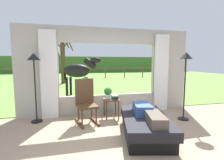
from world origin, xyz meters
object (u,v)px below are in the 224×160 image
Objects in this scene: book_stack at (115,97)px; floor_lamp_right at (186,65)px; potted_plant at (108,92)px; pasture_tree at (63,59)px; side_table at (111,102)px; horse at (78,71)px; recliner_sofa at (145,125)px; reclining_person at (146,112)px; rocking_chair at (86,101)px; floor_lamp_left at (34,67)px.

book_stack is 2.05m from floor_lamp_right.
potted_plant is 0.10× the size of pasture_tree.
pasture_tree is (-1.75, 7.88, 1.33)m from side_table.
potted_plant is 0.24m from book_stack.
horse reaches higher than potted_plant.
reclining_person is at bearing -77.13° from recliner_sofa.
potted_plant is at bearing 123.44° from reclining_person.
floor_lamp_left reaches higher than rocking_chair.
potted_plant is 1.55× the size of book_stack.
recliner_sofa is 1.99m from floor_lamp_right.
floor_lamp_left is 3.89m from floor_lamp_right.
horse reaches higher than recliner_sofa.
pasture_tree is (0.22, 7.81, 0.33)m from floor_lamp_left.
pasture_tree is at bearing 88.42° from floor_lamp_left.
reclining_person reaches higher than side_table.
horse is (-0.81, 3.02, 0.73)m from side_table.
pasture_tree is (-1.03, 8.10, 1.21)m from rocking_chair.
floor_lamp_left reaches higher than side_table.
rocking_chair is at bearing -156.05° from potted_plant.
reclining_person is at bearing -69.43° from potted_plant.
side_table is 3.21m from horse.
floor_lamp_right is at bearing 38.59° from reclining_person.
rocking_chair is 1.55m from floor_lamp_left.
rocking_chair is (-1.16, 1.09, 0.02)m from reclining_person.
recliner_sofa is at bearing -70.99° from side_table.
recliner_sofa is at bearing -155.90° from floor_lamp_right.
floor_lamp_right is (1.86, -0.63, 1.03)m from side_table.
side_table is 0.16× the size of pasture_tree.
potted_plant is at bearing -77.95° from pasture_tree.
book_stack is (-0.35, 1.21, 0.36)m from recliner_sofa.
recliner_sofa is 3.57× the size of side_table.
book_stack is at bearing 161.90° from floor_lamp_right.
floor_lamp_right is at bearing -10.43° from floor_lamp_left.
recliner_sofa is at bearing -68.74° from potted_plant.
book_stack reaches higher than side_table.
side_table is at bearing -2.04° from floor_lamp_left.
rocking_chair is 0.63× the size of floor_lamp_left.
horse is at bearing 103.85° from potted_plant.
pasture_tree is at bearing 102.52° from side_table.
potted_plant is 2.02m from floor_lamp_left.
pasture_tree is at bearing 116.31° from recliner_sofa.
side_table is 2.51× the size of book_stack.
reclining_person is 0.81× the size of floor_lamp_left.
rocking_chair is at bearing 149.52° from reclining_person.
book_stack is 0.12× the size of horse.
potted_plant reaches higher than book_stack.
floor_lamp_right is at bearing -67.05° from pasture_tree.
reclining_person is at bearing -76.63° from pasture_tree.
rocking_chair is 0.62× the size of floor_lamp_right.
side_table is at bearing -36.87° from potted_plant.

